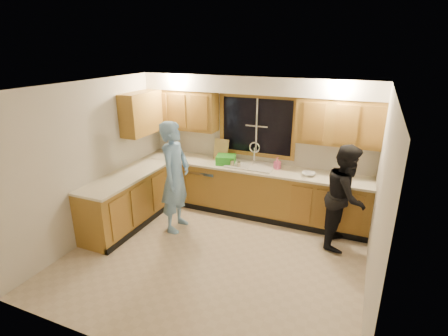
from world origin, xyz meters
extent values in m
plane|color=beige|center=(0.00, 0.00, 0.00)|extent=(4.20, 4.20, 0.00)
plane|color=silver|center=(0.00, 0.00, 2.50)|extent=(4.20, 4.20, 0.00)
plane|color=beige|center=(0.00, 1.90, 1.25)|extent=(4.20, 0.00, 4.20)
plane|color=beige|center=(-2.10, 0.00, 1.25)|extent=(0.00, 3.80, 3.80)
plane|color=beige|center=(2.10, 0.00, 1.25)|extent=(0.00, 3.80, 3.80)
cube|color=#A3772F|center=(0.00, 1.60, 0.44)|extent=(4.20, 0.60, 0.88)
cube|color=#A3772F|center=(-1.80, 0.35, 0.44)|extent=(0.60, 1.90, 0.88)
cube|color=beige|center=(0.00, 1.58, 0.90)|extent=(4.20, 0.63, 0.04)
cube|color=beige|center=(-1.79, 0.35, 0.90)|extent=(0.63, 1.90, 0.04)
cube|color=#A3772F|center=(-1.43, 1.73, 1.83)|extent=(1.35, 0.33, 0.75)
cube|color=#A3772F|center=(1.43, 1.73, 1.83)|extent=(1.35, 0.33, 0.75)
cube|color=#A3772F|center=(-1.94, 1.12, 1.83)|extent=(0.33, 0.90, 0.75)
cube|color=white|center=(0.00, 1.72, 2.35)|extent=(4.20, 0.35, 0.30)
cube|color=black|center=(0.00, 1.90, 1.60)|extent=(1.30, 0.01, 1.00)
cube|color=#A3772F|center=(0.00, 1.89, 2.14)|extent=(1.44, 0.03, 0.07)
cube|color=#A3772F|center=(0.00, 1.89, 1.07)|extent=(1.44, 0.03, 0.07)
cube|color=#A3772F|center=(-0.69, 1.89, 1.60)|extent=(0.07, 0.03, 1.00)
cube|color=#A3772F|center=(0.69, 1.89, 1.60)|extent=(0.07, 0.03, 1.00)
cube|color=silver|center=(0.00, 1.60, 0.93)|extent=(0.86, 0.52, 0.03)
cube|color=silver|center=(-0.21, 1.60, 0.84)|extent=(0.38, 0.42, 0.18)
cube|color=silver|center=(0.21, 1.60, 0.84)|extent=(0.38, 0.42, 0.18)
cylinder|color=silver|center=(0.00, 1.80, 1.08)|extent=(0.04, 0.04, 0.28)
torus|color=silver|center=(0.00, 1.80, 1.22)|extent=(0.21, 0.03, 0.21)
cube|color=white|center=(-0.85, 1.59, 0.41)|extent=(0.60, 0.56, 0.82)
cube|color=white|center=(-1.80, -0.22, 0.45)|extent=(0.58, 0.75, 0.90)
imported|color=#71A2D7|center=(-0.96, 0.57, 0.93)|extent=(0.50, 0.71, 1.87)
imported|color=black|center=(1.69, 1.13, 0.81)|extent=(0.66, 0.83, 1.63)
cube|color=#A1702C|center=(-1.63, 1.68, 1.04)|extent=(0.13, 0.11, 0.24)
cube|color=tan|center=(-0.65, 1.77, 1.12)|extent=(0.30, 0.12, 0.39)
cube|color=green|center=(-0.47, 1.57, 1.00)|extent=(0.40, 0.38, 0.16)
imported|color=#DD5485|center=(0.48, 1.65, 1.02)|extent=(0.12, 0.12, 0.21)
imported|color=silver|center=(1.05, 1.54, 0.95)|extent=(0.26, 0.26, 0.05)
cylinder|color=beige|center=(-0.30, 1.44, 0.98)|extent=(0.09, 0.09, 0.13)
cylinder|color=beige|center=(-0.17, 1.44, 0.97)|extent=(0.06, 0.06, 0.11)
camera|label=1|loc=(1.88, -4.06, 3.01)|focal=28.00mm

